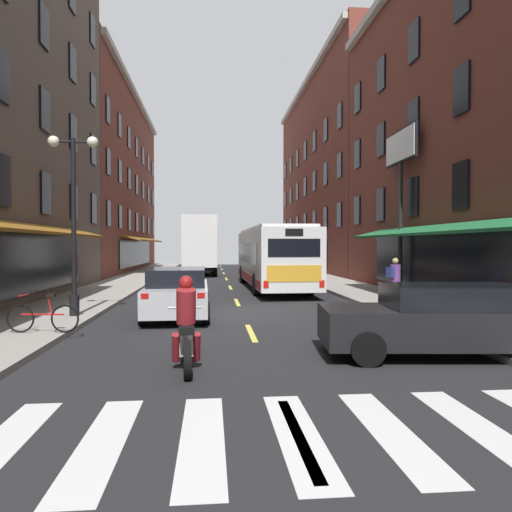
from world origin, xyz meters
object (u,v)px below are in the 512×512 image
(sedan_mid, at_px, (202,261))
(street_lamp_twin, at_px, (74,216))
(sedan_far, at_px, (446,320))
(pedestrian_near, at_px, (395,280))
(sedan_near, at_px, (178,292))
(motorcycle_rider, at_px, (186,329))
(transit_bus, at_px, (272,257))
(box_truck, at_px, (199,246))
(billboard_sign, at_px, (401,167))
(bicycle_near, at_px, (43,317))

(sedan_mid, bearing_deg, street_lamp_twin, -95.67)
(sedan_far, height_order, pedestrian_near, pedestrian_near)
(sedan_near, distance_m, motorcycle_rider, 6.36)
(sedan_near, xyz_separation_m, sedan_far, (5.65, -5.82, -0.03))
(transit_bus, bearing_deg, sedan_mid, 100.24)
(transit_bus, height_order, box_truck, box_truck)
(billboard_sign, xyz_separation_m, transit_bus, (-4.95, 4.35, -3.90))
(billboard_sign, distance_m, sedan_mid, 28.05)
(bicycle_near, bearing_deg, billboard_sign, 34.20)
(sedan_mid, relative_size, street_lamp_twin, 0.86)
(transit_bus, distance_m, street_lamp_twin, 12.11)
(sedan_near, height_order, bicycle_near, sedan_near)
(bicycle_near, bearing_deg, pedestrian_near, 24.44)
(sedan_near, relative_size, sedan_mid, 1.06)
(sedan_near, bearing_deg, pedestrian_near, 11.33)
(billboard_sign, bearing_deg, sedan_near, -151.53)
(street_lamp_twin, bearing_deg, box_truck, 81.63)
(sedan_near, bearing_deg, billboard_sign, 28.47)
(sedan_mid, relative_size, sedan_far, 0.91)
(pedestrian_near, bearing_deg, sedan_far, -38.71)
(sedan_mid, bearing_deg, motorcycle_rider, -89.38)
(sedan_near, distance_m, pedestrian_near, 7.64)
(billboard_sign, xyz_separation_m, sedan_far, (-3.42, -10.74, -4.79))
(sedan_far, bearing_deg, sedan_mid, 98.44)
(box_truck, bearing_deg, sedan_mid, 89.92)
(box_truck, bearing_deg, pedestrian_near, -69.15)
(sedan_near, xyz_separation_m, sedan_mid, (0.17, 31.08, -0.07))
(bicycle_near, bearing_deg, transit_bus, 60.64)
(sedan_mid, distance_m, bicycle_near, 34.45)
(billboard_sign, bearing_deg, bicycle_near, -145.80)
(transit_bus, height_order, bicycle_near, transit_bus)
(box_truck, height_order, motorcycle_rider, box_truck)
(motorcycle_rider, bearing_deg, box_truck, 90.89)
(box_truck, height_order, pedestrian_near, box_truck)
(sedan_near, distance_m, sedan_far, 8.11)
(pedestrian_near, bearing_deg, bicycle_near, -90.18)
(sedan_near, bearing_deg, motorcycle_rider, -84.78)
(sedan_far, distance_m, motorcycle_rider, 5.10)
(sedan_far, relative_size, pedestrian_near, 3.06)
(transit_bus, distance_m, bicycle_near, 14.39)
(pedestrian_near, bearing_deg, box_truck, 176.23)
(billboard_sign, relative_size, sedan_mid, 1.55)
(billboard_sign, distance_m, street_lamp_twin, 13.40)
(pedestrian_near, height_order, street_lamp_twin, street_lamp_twin)
(motorcycle_rider, relative_size, street_lamp_twin, 0.40)
(sedan_near, bearing_deg, box_truck, 89.56)
(sedan_mid, height_order, motorcycle_rider, motorcycle_rider)
(billboard_sign, xyz_separation_m, street_lamp_twin, (-12.03, -5.37, -2.47))
(transit_bus, height_order, sedan_near, transit_bus)
(bicycle_near, bearing_deg, sedan_far, -16.82)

